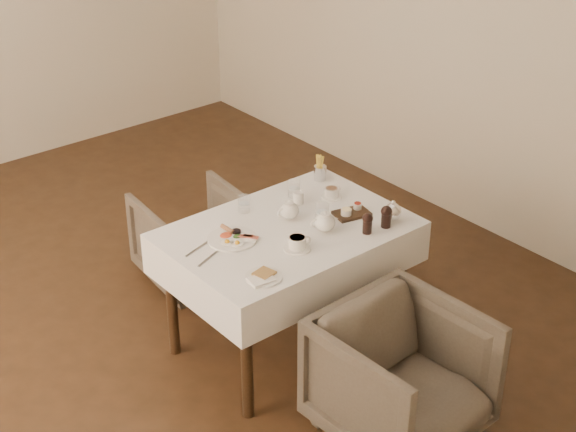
% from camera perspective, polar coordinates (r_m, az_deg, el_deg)
% --- Properties ---
extents(table, '(1.28, 0.88, 0.75)m').
position_cam_1_polar(table, '(4.74, -0.03, -2.02)').
color(table, black).
rests_on(table, ground).
extents(armchair_near, '(0.74, 0.76, 0.66)m').
position_cam_1_polar(armchair_near, '(4.36, 7.36, -10.29)').
color(armchair_near, '#4C4137').
rests_on(armchair_near, ground).
extents(armchair_far, '(0.68, 0.69, 0.58)m').
position_cam_1_polar(armchair_far, '(5.55, -6.10, -1.39)').
color(armchair_far, '#4C4137').
rests_on(armchair_far, ground).
extents(breakfast_plate, '(0.26, 0.26, 0.03)m').
position_cam_1_polar(breakfast_plate, '(4.58, -3.64, -1.42)').
color(breakfast_plate, white).
rests_on(breakfast_plate, table).
extents(side_plate, '(0.19, 0.18, 0.02)m').
position_cam_1_polar(side_plate, '(4.25, -1.61, -3.97)').
color(side_plate, white).
rests_on(side_plate, table).
extents(teapot_centre, '(0.15, 0.12, 0.12)m').
position_cam_1_polar(teapot_centre, '(4.74, 0.08, 0.44)').
color(teapot_centre, white).
rests_on(teapot_centre, table).
extents(teapot_front, '(0.18, 0.16, 0.12)m').
position_cam_1_polar(teapot_front, '(4.62, 2.39, -0.33)').
color(teapot_front, white).
rests_on(teapot_front, table).
extents(creamer, '(0.06, 0.06, 0.07)m').
position_cam_1_polar(creamer, '(4.91, 0.66, 1.20)').
color(creamer, white).
rests_on(creamer, table).
extents(teacup_near, '(0.14, 0.14, 0.07)m').
position_cam_1_polar(teacup_near, '(4.48, 0.60, -1.79)').
color(teacup_near, white).
rests_on(teacup_near, table).
extents(teacup_far, '(0.12, 0.12, 0.06)m').
position_cam_1_polar(teacup_far, '(4.98, 2.83, 1.49)').
color(teacup_far, white).
rests_on(teacup_far, table).
extents(glass_left, '(0.08, 0.08, 0.09)m').
position_cam_1_polar(glass_left, '(4.83, -2.86, 0.79)').
color(glass_left, silver).
rests_on(glass_left, table).
extents(glass_mid, '(0.09, 0.09, 0.10)m').
position_cam_1_polar(glass_mid, '(4.73, 2.23, 0.22)').
color(glass_mid, silver).
rests_on(glass_mid, table).
extents(glass_right, '(0.09, 0.09, 0.10)m').
position_cam_1_polar(glass_right, '(4.98, 0.39, 1.78)').
color(glass_right, silver).
rests_on(glass_right, table).
extents(condiment_board, '(0.21, 0.17, 0.05)m').
position_cam_1_polar(condiment_board, '(4.81, 4.12, 0.23)').
color(condiment_board, black).
rests_on(condiment_board, table).
extents(pepper_mill_left, '(0.07, 0.07, 0.12)m').
position_cam_1_polar(pepper_mill_left, '(4.62, 5.16, -0.47)').
color(pepper_mill_left, black).
rests_on(pepper_mill_left, table).
extents(pepper_mill_right, '(0.08, 0.08, 0.12)m').
position_cam_1_polar(pepper_mill_right, '(4.69, 6.37, -0.03)').
color(pepper_mill_right, black).
rests_on(pepper_mill_right, table).
extents(silver_pot, '(0.12, 0.10, 0.12)m').
position_cam_1_polar(silver_pot, '(4.75, 6.79, 0.35)').
color(silver_pot, white).
rests_on(silver_pot, table).
extents(fries_cup, '(0.07, 0.07, 0.16)m').
position_cam_1_polar(fries_cup, '(5.17, 2.09, 3.05)').
color(fries_cup, silver).
rests_on(fries_cup, table).
extents(cutlery_fork, '(0.18, 0.07, 0.00)m').
position_cam_1_polar(cutlery_fork, '(4.51, -5.87, -2.13)').
color(cutlery_fork, silver).
rests_on(cutlery_fork, table).
extents(cutlery_knife, '(0.18, 0.08, 0.00)m').
position_cam_1_polar(cutlery_knife, '(4.43, -5.13, -2.73)').
color(cutlery_knife, silver).
rests_on(cutlery_knife, table).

